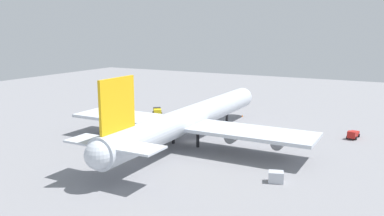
{
  "coord_description": "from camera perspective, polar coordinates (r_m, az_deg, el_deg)",
  "views": [
    {
      "loc": [
        -78.23,
        -41.96,
        25.28
      ],
      "look_at": [
        0.0,
        0.0,
        7.87
      ],
      "focal_mm": 37.68,
      "sensor_mm": 36.0,
      "label": 1
    }
  ],
  "objects": [
    {
      "name": "ground_plane",
      "position": [
        92.3,
        -0.0,
        -4.8
      ],
      "size": [
        270.54,
        270.54,
        0.0
      ],
      "primitive_type": "plane",
      "color": "gray"
    },
    {
      "name": "cargo_airplane",
      "position": [
        90.46,
        -0.17,
        -1.5
      ],
      "size": [
        67.64,
        56.67,
        17.49
      ],
      "color": "silver",
      "rests_on": "ground_plane"
    },
    {
      "name": "maintenance_van",
      "position": [
        102.28,
        21.83,
        -3.47
      ],
      "size": [
        5.06,
        2.63,
        1.97
      ],
      "color": "#B21E19",
      "rests_on": "ground_plane"
    },
    {
      "name": "cargo_loader",
      "position": [
        126.55,
        2.62,
        0.05
      ],
      "size": [
        3.55,
        5.02,
        2.21
      ],
      "color": "silver",
      "rests_on": "ground_plane"
    },
    {
      "name": "baggage_tug",
      "position": [
        121.21,
        -4.94,
        -0.44
      ],
      "size": [
        4.2,
        4.05,
        2.09
      ],
      "color": "#333338",
      "rests_on": "ground_plane"
    },
    {
      "name": "cargo_container_aft",
      "position": [
        69.92,
        11.8,
        -9.52
      ],
      "size": [
        2.58,
        2.95,
        1.88
      ],
      "color": "#B7BCC6",
      "rests_on": "ground_plane"
    },
    {
      "name": "safety_cone_nose",
      "position": [
        118.98,
        7.13,
        -1.1
      ],
      "size": [
        0.44,
        0.44,
        0.63
      ],
      "primitive_type": "cone",
      "color": "orange",
      "rests_on": "ground_plane"
    }
  ]
}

